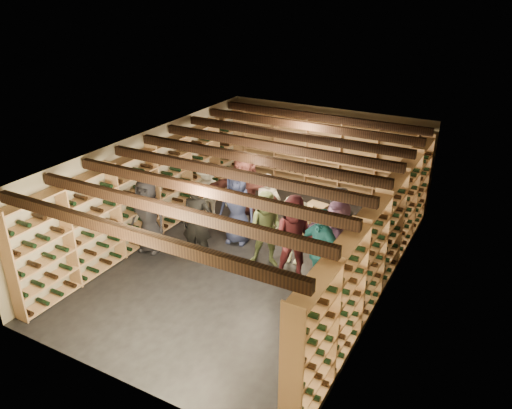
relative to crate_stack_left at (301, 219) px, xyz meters
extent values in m
plane|color=black|center=(-0.37, -1.61, -0.34)|extent=(8.00, 8.00, 0.00)
cube|color=tan|center=(-0.37, 2.39, 0.86)|extent=(5.50, 0.02, 2.40)
cube|color=tan|center=(-0.37, -5.61, 0.86)|extent=(5.50, 0.02, 2.40)
cube|color=tan|center=(-3.12, -1.61, 0.86)|extent=(0.02, 8.00, 2.40)
cube|color=tan|center=(2.38, -1.61, 0.86)|extent=(0.02, 8.00, 2.40)
cube|color=beige|center=(-0.37, -1.61, 2.06)|extent=(5.50, 8.00, 0.01)
cube|color=black|center=(-0.37, -5.11, 1.92)|extent=(5.40, 0.12, 0.18)
cube|color=black|center=(-0.37, -4.24, 1.92)|extent=(5.40, 0.12, 0.18)
cube|color=black|center=(-0.37, -3.36, 1.92)|extent=(5.40, 0.12, 0.18)
cube|color=black|center=(-0.37, -2.49, 1.92)|extent=(5.40, 0.12, 0.18)
cube|color=black|center=(-0.37, -1.61, 1.92)|extent=(5.40, 0.12, 0.18)
cube|color=black|center=(-0.37, -0.74, 1.92)|extent=(5.40, 0.12, 0.18)
cube|color=black|center=(-0.37, 0.14, 1.92)|extent=(5.40, 0.12, 0.18)
cube|color=black|center=(-0.37, 1.01, 1.92)|extent=(5.40, 0.12, 0.18)
cube|color=black|center=(-0.37, 1.89, 1.92)|extent=(5.40, 0.12, 0.18)
cube|color=#A87B51|center=(-2.94, -1.61, 0.73)|extent=(0.32, 7.50, 2.15)
cube|color=#A87B51|center=(2.20, -1.61, 0.73)|extent=(0.32, 7.50, 2.15)
cube|color=#A87B51|center=(-0.37, 2.22, 0.73)|extent=(4.70, 0.30, 2.15)
cube|color=tan|center=(0.00, 0.00, -0.25)|extent=(0.51, 0.35, 0.17)
cube|color=tan|center=(0.00, 0.00, -0.08)|extent=(0.51, 0.35, 0.17)
cube|color=tan|center=(0.00, 0.00, 0.09)|extent=(0.51, 0.35, 0.17)
cube|color=tan|center=(0.00, 0.00, 0.26)|extent=(0.51, 0.35, 0.17)
cube|color=tan|center=(0.00, 0.95, -0.25)|extent=(0.55, 0.41, 0.17)
cube|color=tan|center=(0.00, 0.95, -0.08)|extent=(0.55, 0.41, 0.17)
cube|color=tan|center=(-0.05, 0.27, -0.25)|extent=(0.59, 0.50, 0.17)
imported|color=black|center=(-2.55, -2.34, 0.50)|extent=(0.86, 0.60, 1.67)
imported|color=black|center=(-1.42, -2.15, 0.52)|extent=(0.71, 0.56, 1.71)
imported|color=#4F5D36|center=(-0.03, -1.68, 0.48)|extent=(0.96, 0.85, 1.64)
imported|color=beige|center=(0.38, -1.31, 0.41)|extent=(1.00, 0.61, 1.50)
imported|color=#1D646D|center=(1.26, -2.07, 0.53)|extent=(1.11, 0.78, 1.75)
imported|color=brown|center=(-1.20, -0.55, 0.61)|extent=(1.77, 0.56, 1.91)
imported|color=#23294C|center=(-1.08, -1.08, 0.52)|extent=(0.90, 0.65, 1.71)
imported|color=gray|center=(-0.49, -0.77, 0.46)|extent=(0.68, 0.55, 1.60)
imported|color=#41151A|center=(0.72, -1.96, 0.57)|extent=(1.06, 0.94, 1.82)
imported|color=beige|center=(-2.20, -0.55, 0.41)|extent=(1.07, 0.76, 1.50)
imported|color=slate|center=(1.39, -1.53, 0.52)|extent=(1.68, 0.97, 1.72)
imported|color=#2E2F33|center=(1.17, -0.89, 0.50)|extent=(0.96, 0.80, 1.69)
camera|label=1|loc=(4.03, -9.60, 5.17)|focal=35.00mm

